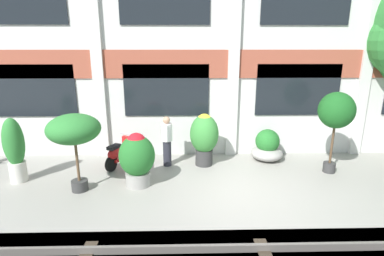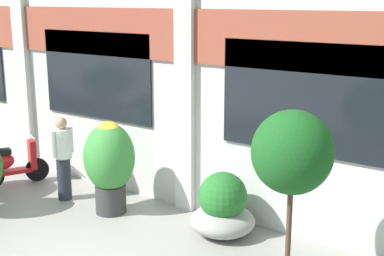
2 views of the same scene
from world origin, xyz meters
name	(u,v)px [view 1 (image 1 of 2)]	position (x,y,z in m)	size (l,w,h in m)	color
ground_plane	(246,193)	(0.00, 0.00, 0.00)	(80.00, 80.00, 0.00)	gray
apartment_facade	(234,22)	(0.00, 3.12, 4.42)	(17.84, 0.64, 8.89)	silver
potted_plant_wide_bowl	(267,147)	(1.12, 2.29, 0.43)	(1.05, 1.05, 1.04)	gray
potted_plant_low_pan	(336,112)	(2.74, 1.26, 1.84)	(1.01, 1.01, 2.42)	#333333
potted_plant_tall_urn	(74,131)	(-4.35, 0.24, 1.62)	(1.32, 1.32, 2.05)	#333333
potted_plant_glazed_jar	(15,149)	(-6.24, 0.83, 0.96)	(0.54, 0.54, 1.83)	beige
potted_plant_stone_basin	(137,157)	(-2.87, 0.51, 0.81)	(0.96, 0.96, 1.48)	gray
potted_plant_ribbed_drum	(204,136)	(-0.98, 1.92, 0.97)	(0.90, 0.90, 1.66)	#333333
scooter_near_curb	(119,154)	(-3.65, 1.81, 0.44)	(0.76, 1.28, 0.98)	black
resident_by_doorway	(167,140)	(-2.15, 1.89, 0.85)	(0.34, 0.53, 1.59)	#282833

